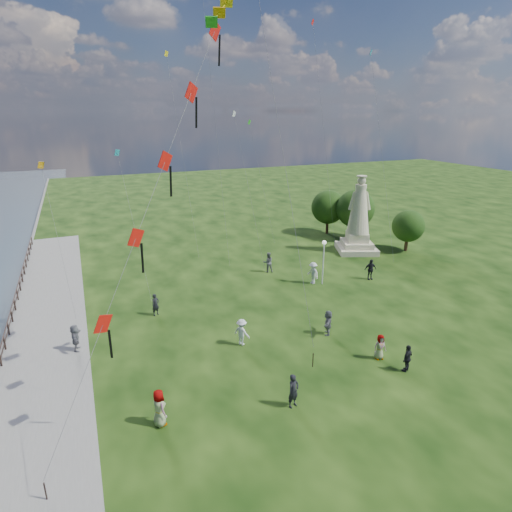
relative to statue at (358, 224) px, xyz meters
name	(u,v)px	position (x,y,z in m)	size (l,w,h in m)	color
waterfront	(21,373)	(-31.04, -11.27, -3.10)	(200.00, 200.00, 1.51)	#394A55
statue	(358,224)	(0.00, 0.00, 0.00)	(5.13, 5.13, 8.03)	tan
lamppost	(324,253)	(-8.13, -6.48, -0.20)	(0.36, 0.36, 3.93)	silver
tree_row	(355,211)	(2.47, 4.03, 0.26)	(7.87, 12.88, 5.75)	#382314
person_0	(293,391)	(-17.99, -19.95, -2.12)	(0.66, 0.43, 1.82)	black
person_2	(242,332)	(-18.21, -13.27, -2.15)	(1.14, 0.59, 1.76)	silver
person_3	(407,358)	(-10.53, -19.71, -2.19)	(0.98, 0.50, 1.68)	black
person_4	(380,347)	(-11.15, -18.04, -2.24)	(0.78, 0.48, 1.59)	#595960
person_5	(76,339)	(-27.98, -10.08, -2.16)	(1.62, 0.70, 1.74)	#595960
person_6	(156,305)	(-22.51, -6.94, -2.20)	(0.61, 0.40, 1.66)	black
person_7	(268,262)	(-11.26, -2.01, -2.08)	(0.92, 0.57, 1.90)	#595960
person_8	(313,273)	(-8.85, -6.07, -2.07)	(1.25, 0.64, 1.93)	silver
person_9	(370,269)	(-3.67, -7.22, -2.09)	(1.10, 0.56, 1.87)	black
person_10	(159,408)	(-24.46, -18.69, -2.08)	(0.93, 0.57, 1.90)	#595960
person_11	(328,322)	(-12.41, -14.24, -2.18)	(1.59, 0.68, 1.71)	#595960
red_kite_train	(163,172)	(-22.94, -15.68, 8.51)	(10.65, 9.35, 18.70)	black
small_kites	(230,106)	(-12.77, 3.49, 11.64)	(30.49, 16.40, 33.35)	#167587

